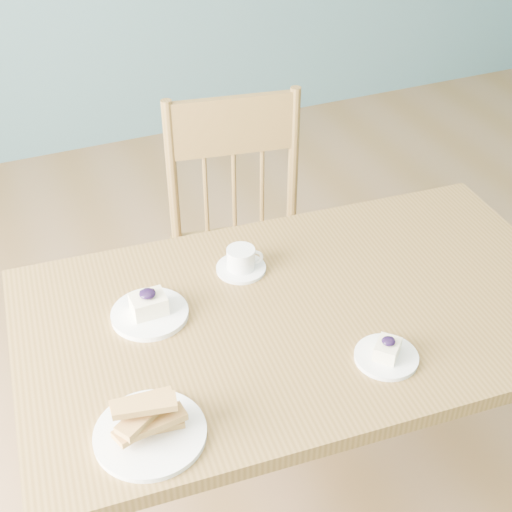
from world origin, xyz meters
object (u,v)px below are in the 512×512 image
dining_chair (244,248)px  biscotti_plate (149,424)px  cheesecake_plate_near (387,354)px  cheesecake_plate_far (149,310)px  dining_table (304,331)px  coffee_cup (241,261)px

dining_chair → biscotti_plate: bearing=-113.7°
cheesecake_plate_near → biscotti_plate: bearing=-179.6°
cheesecake_plate_far → dining_chair: bearing=47.4°
dining_table → cheesecake_plate_far: (-0.34, 0.12, 0.09)m
dining_chair → biscotti_plate: 0.98m
dining_table → cheesecake_plate_far: cheesecake_plate_far is taller
coffee_cup → cheesecake_plate_far: bearing=-146.1°
cheesecake_plate_near → cheesecake_plate_far: cheesecake_plate_far is taller
dining_table → cheesecake_plate_near: bearing=-63.9°
cheesecake_plate_far → coffee_cup: 0.27m
dining_chair → cheesecake_plate_far: size_ratio=5.29×
coffee_cup → biscotti_plate: 0.55m
dining_table → cheesecake_plate_near: (0.09, -0.22, 0.09)m
dining_table → coffee_cup: (-0.08, 0.20, 0.10)m
cheesecake_plate_near → biscotti_plate: (-0.53, -0.00, 0.02)m
dining_table → coffee_cup: size_ratio=11.06×
cheesecake_plate_near → biscotti_plate: 0.53m
dining_chair → dining_table: bearing=-88.5°
cheesecake_plate_far → biscotti_plate: bearing=-106.0°
cheesecake_plate_far → dining_table: bearing=-18.6°
cheesecake_plate_far → biscotti_plate: biscotti_plate is taller
dining_chair → cheesecake_plate_near: bearing=-80.0°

